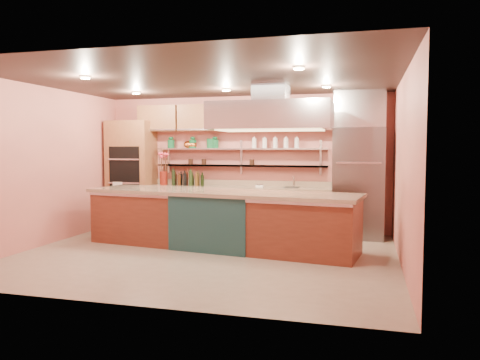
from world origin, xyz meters
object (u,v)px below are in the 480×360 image
(kitchen_scale, at_px, (260,185))
(copper_kettle, at_px, (188,145))
(island, at_px, (219,219))
(refrigerator, at_px, (358,183))
(flower_vase, at_px, (164,178))
(green_canister, at_px, (211,143))

(kitchen_scale, relative_size, copper_kettle, 0.81)
(island, xyz_separation_m, copper_kettle, (-1.26, 1.76, 1.30))
(island, height_order, copper_kettle, copper_kettle)
(refrigerator, relative_size, flower_vase, 7.17)
(refrigerator, distance_m, island, 2.82)
(copper_kettle, xyz_separation_m, green_canister, (0.51, 0.00, 0.02))
(kitchen_scale, height_order, copper_kettle, copper_kettle)
(refrigerator, xyz_separation_m, kitchen_scale, (-1.93, 0.01, -0.08))
(refrigerator, height_order, copper_kettle, refrigerator)
(green_canister, bearing_deg, kitchen_scale, -11.14)
(copper_kettle, bearing_deg, kitchen_scale, -7.69)
(copper_kettle, bearing_deg, green_canister, 0.00)
(flower_vase, xyz_separation_m, kitchen_scale, (2.10, 0.00, -0.10))
(flower_vase, bearing_deg, green_canister, 12.57)
(flower_vase, relative_size, kitchen_scale, 1.90)
(refrigerator, relative_size, green_canister, 10.58)
(island, xyz_separation_m, kitchen_scale, (0.37, 1.54, 0.48))
(island, xyz_separation_m, flower_vase, (-1.73, 1.54, 0.59))
(kitchen_scale, bearing_deg, green_canister, -177.21)
(copper_kettle, bearing_deg, refrigerator, -3.70)
(kitchen_scale, xyz_separation_m, green_canister, (-1.12, 0.22, 0.84))
(island, height_order, kitchen_scale, kitchen_scale)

